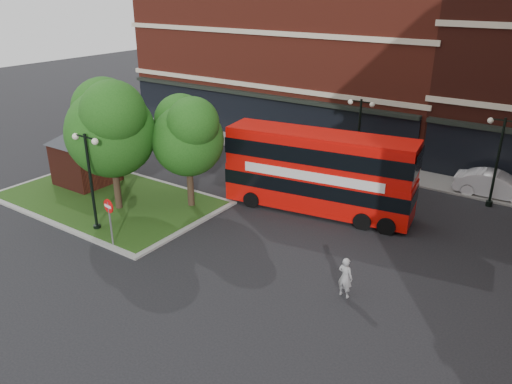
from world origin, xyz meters
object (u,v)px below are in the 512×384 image
Objects in this scene: car_silver at (321,150)px; car_white at (496,185)px; bus at (319,167)px; woman at (345,277)px.

car_silver reaches higher than car_white.
car_white is at bearing -86.80° from car_silver.
woman is (4.72, -6.54, -1.65)m from bus.
car_silver is (-8.41, 14.00, -0.06)m from woman.
bus is at bearing -47.22° from woman.
bus reaches higher than woman.
car_white is at bearing 35.97° from bus.
bus is 2.27× the size of car_white.
woman is at bearing 165.77° from car_white.
car_silver is (-3.69, 7.46, -1.71)m from bus.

